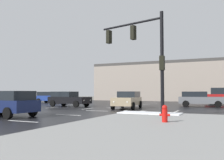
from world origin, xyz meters
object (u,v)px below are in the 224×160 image
at_px(fire_hydrant, 165,114).
at_px(sedan_blue, 51,97).
at_px(sedan_grey, 200,99).
at_px(traffic_signal_mast, 144,48).
at_px(sedan_navy, 6,103).
at_px(sedan_black, 68,99).
at_px(sedan_tan, 128,99).

bearing_deg(fire_hydrant, sedan_blue, 140.10).
xyz_separation_m(sedan_grey, sedan_blue, (-19.84, 0.69, 0.00)).
bearing_deg(sedan_blue, fire_hydrant, -45.41).
xyz_separation_m(traffic_signal_mast, sedan_navy, (-7.60, -4.29, -3.55)).
relative_size(fire_hydrant, sedan_grey, 0.17).
relative_size(sedan_grey, sedan_black, 1.01).
height_order(traffic_signal_mast, sedan_navy, traffic_signal_mast).
bearing_deg(sedan_blue, sedan_grey, -7.50).
bearing_deg(fire_hydrant, sedan_navy, -178.62).
bearing_deg(traffic_signal_mast, sedan_navy, 43.17).
relative_size(traffic_signal_mast, fire_hydrant, 8.15).
xyz_separation_m(sedan_tan, sedan_black, (-6.92, 0.44, 0.00)).
relative_size(sedan_grey, sedan_tan, 1.00).
distance_m(sedan_tan, sedan_navy, 11.06).
bearing_deg(sedan_navy, fire_hydrant, -173.31).
xyz_separation_m(fire_hydrant, sedan_black, (-12.60, 10.46, 0.32)).
relative_size(traffic_signal_mast, sedan_grey, 1.39).
distance_m(traffic_signal_mast, sedan_black, 12.73).
height_order(sedan_blue, sedan_navy, same).
height_order(sedan_tan, sedan_blue, same).
distance_m(sedan_grey, sedan_tan, 8.18).
distance_m(sedan_blue, sedan_navy, 19.45).
xyz_separation_m(traffic_signal_mast, sedan_tan, (-3.48, 5.97, -3.55)).
xyz_separation_m(traffic_signal_mast, fire_hydrant, (2.19, -4.05, -3.86)).
distance_m(fire_hydrant, sedan_black, 16.38).
xyz_separation_m(fire_hydrant, sedan_tan, (-5.68, 10.03, 0.32)).
relative_size(fire_hydrant, sedan_tan, 0.17).
bearing_deg(traffic_signal_mast, sedan_black, -17.91).
bearing_deg(fire_hydrant, sedan_black, 140.29).
bearing_deg(sedan_black, fire_hydrant, -35.76).
xyz_separation_m(sedan_grey, sedan_black, (-12.72, -5.33, 0.00)).
relative_size(sedan_grey, sedan_navy, 1.00).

